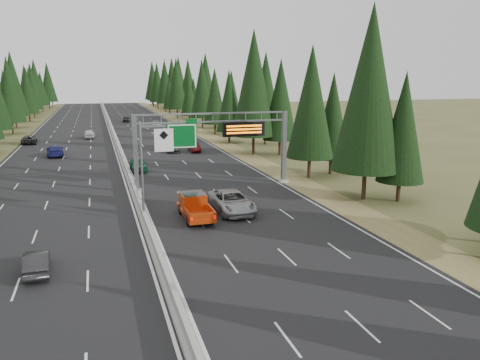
% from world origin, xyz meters
% --- Properties ---
extents(road, '(32.00, 260.00, 0.08)m').
position_xyz_m(road, '(0.00, 80.00, 0.04)').
color(road, black).
rests_on(road, ground).
extents(shoulder_right, '(3.60, 260.00, 0.06)m').
position_xyz_m(shoulder_right, '(17.80, 80.00, 0.03)').
color(shoulder_right, olive).
rests_on(shoulder_right, ground).
extents(shoulder_left, '(3.60, 260.00, 0.06)m').
position_xyz_m(shoulder_left, '(-17.80, 80.00, 0.03)').
color(shoulder_left, '#494D24').
rests_on(shoulder_left, ground).
extents(median_barrier, '(0.70, 260.00, 0.85)m').
position_xyz_m(median_barrier, '(0.00, 80.00, 0.41)').
color(median_barrier, gray).
rests_on(median_barrier, road).
extents(sign_gantry, '(16.75, 0.98, 7.80)m').
position_xyz_m(sign_gantry, '(8.92, 34.88, 5.27)').
color(sign_gantry, slate).
rests_on(sign_gantry, road).
extents(hov_sign_pole, '(2.80, 0.50, 8.00)m').
position_xyz_m(hov_sign_pole, '(0.58, 24.97, 4.72)').
color(hov_sign_pole, slate).
rests_on(hov_sign_pole, road).
extents(tree_row_right, '(12.26, 242.40, 18.67)m').
position_xyz_m(tree_row_right, '(21.97, 81.39, 9.18)').
color(tree_row_right, black).
rests_on(tree_row_right, ground).
extents(silver_minivan, '(3.14, 6.51, 1.79)m').
position_xyz_m(silver_minivan, '(7.50, 25.56, 0.97)').
color(silver_minivan, '#9C9DA0').
rests_on(silver_minivan, road).
extents(red_pickup, '(2.11, 5.90, 1.92)m').
position_xyz_m(red_pickup, '(4.09, 24.90, 1.15)').
color(red_pickup, black).
rests_on(red_pickup, road).
extents(car_ahead_green, '(2.01, 4.75, 1.60)m').
position_xyz_m(car_ahead_green, '(1.50, 46.39, 0.88)').
color(car_ahead_green, '#135432').
rests_on(car_ahead_green, road).
extents(car_ahead_dkred, '(1.53, 4.19, 1.37)m').
position_xyz_m(car_ahead_dkred, '(11.23, 59.35, 0.76)').
color(car_ahead_dkred, '#4E0B0D').
rests_on(car_ahead_dkred, road).
extents(car_ahead_dkgrey, '(2.00, 4.86, 1.41)m').
position_xyz_m(car_ahead_dkgrey, '(7.88, 60.41, 0.78)').
color(car_ahead_dkgrey, black).
rests_on(car_ahead_dkgrey, road).
extents(car_ahead_white, '(2.56, 4.85, 1.30)m').
position_xyz_m(car_ahead_white, '(10.70, 99.82, 0.73)').
color(car_ahead_white, '#B6B6B6').
rests_on(car_ahead_white, road).
extents(car_ahead_far, '(2.12, 4.56, 1.51)m').
position_xyz_m(car_ahead_far, '(4.49, 113.82, 0.84)').
color(car_ahead_far, black).
rests_on(car_ahead_far, road).
extents(car_onc_near, '(1.68, 4.10, 1.32)m').
position_xyz_m(car_onc_near, '(-7.09, 16.49, 0.74)').
color(car_onc_near, black).
rests_on(car_onc_near, road).
extents(car_onc_blue, '(2.77, 5.80, 1.63)m').
position_xyz_m(car_onc_blue, '(-9.18, 61.17, 0.90)').
color(car_onc_blue, navy).
rests_on(car_onc_blue, road).
extents(car_onc_white, '(2.15, 4.86, 1.62)m').
position_xyz_m(car_onc_white, '(-4.46, 81.49, 0.89)').
color(car_onc_white, silver).
rests_on(car_onc_white, road).
extents(car_onc_far, '(2.68, 5.36, 1.46)m').
position_xyz_m(car_onc_far, '(-14.50, 76.74, 0.81)').
color(car_onc_far, black).
rests_on(car_onc_far, road).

